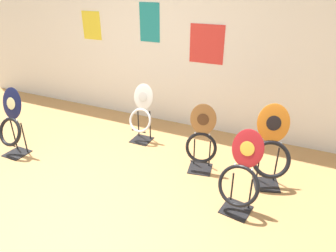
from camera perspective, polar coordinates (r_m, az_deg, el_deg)
ground_plane at (r=3.42m, az=-18.67°, el=-14.12°), size 14.00×14.00×0.00m
wall_back at (r=4.69m, az=-0.68°, el=15.88°), size 8.00×0.07×2.60m
toilet_seat_display_crimson_swirl at (r=3.05m, az=13.69°, el=-9.50°), size 0.44×0.38×0.86m
toilet_seat_display_navy_moon at (r=4.41m, az=-27.68°, el=0.18°), size 0.38×0.31×0.90m
toilet_seat_display_orange_sun at (r=3.49m, az=19.09°, el=-4.29°), size 0.48×0.46×0.94m
toilet_seat_display_white_plain at (r=4.28m, az=-5.06°, el=2.27°), size 0.35×0.30×0.83m
toilet_seat_display_woodgrain at (r=3.60m, az=6.42°, el=-2.81°), size 0.40×0.33×0.86m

